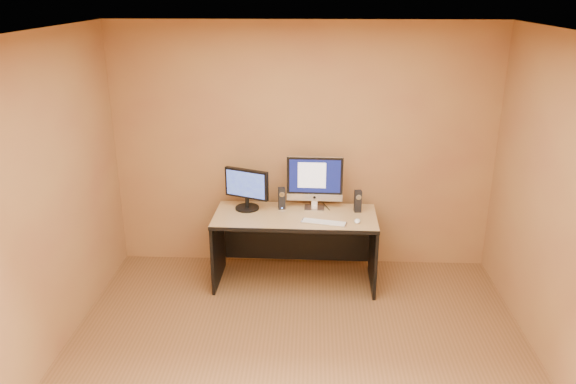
% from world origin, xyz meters
% --- Properties ---
extents(floor, '(4.00, 4.00, 0.00)m').
position_xyz_m(floor, '(0.00, 0.00, 0.00)').
color(floor, brown).
rests_on(floor, ground).
extents(walls, '(4.00, 4.00, 2.60)m').
position_xyz_m(walls, '(0.00, 0.00, 1.30)').
color(walls, olive).
rests_on(walls, ground).
extents(ceiling, '(4.00, 4.00, 0.00)m').
position_xyz_m(ceiling, '(0.00, 0.00, 2.60)').
color(ceiling, white).
rests_on(ceiling, walls).
extents(desk, '(1.63, 0.74, 0.75)m').
position_xyz_m(desk, '(-0.06, 1.50, 0.37)').
color(desk, tan).
rests_on(desk, ground).
extents(imac, '(0.58, 0.23, 0.56)m').
position_xyz_m(imac, '(0.13, 1.70, 1.03)').
color(imac, '#B9B8BD').
rests_on(imac, desk).
extents(second_monitor, '(0.54, 0.41, 0.43)m').
position_xyz_m(second_monitor, '(-0.56, 1.65, 0.96)').
color(second_monitor, black).
rests_on(second_monitor, desk).
extents(speaker_left, '(0.08, 0.08, 0.22)m').
position_xyz_m(speaker_left, '(-0.21, 1.68, 0.86)').
color(speaker_left, black).
rests_on(speaker_left, desk).
extents(speaker_right, '(0.08, 0.08, 0.22)m').
position_xyz_m(speaker_right, '(0.56, 1.63, 0.86)').
color(speaker_right, black).
rests_on(speaker_right, desk).
extents(keyboard, '(0.45, 0.21, 0.02)m').
position_xyz_m(keyboard, '(0.22, 1.31, 0.76)').
color(keyboard, silver).
rests_on(keyboard, desk).
extents(mouse, '(0.07, 0.11, 0.04)m').
position_xyz_m(mouse, '(0.54, 1.34, 0.77)').
color(mouse, white).
rests_on(mouse, desk).
extents(cable_a, '(0.08, 0.21, 0.01)m').
position_xyz_m(cable_a, '(0.25, 1.75, 0.75)').
color(cable_a, black).
rests_on(cable_a, desk).
extents(cable_b, '(0.11, 0.15, 0.01)m').
position_xyz_m(cable_b, '(0.10, 1.81, 0.75)').
color(cable_b, black).
rests_on(cable_b, desk).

